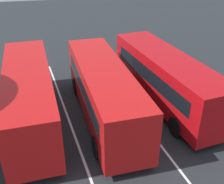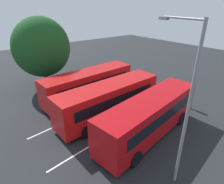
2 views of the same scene
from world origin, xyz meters
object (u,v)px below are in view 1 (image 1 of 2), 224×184
object	(u,v)px
bus_far_left	(165,77)
bus_center_right	(29,95)
bus_center_left	(104,90)
pedestrian	(131,52)

from	to	relation	value
bus_far_left	bus_center_right	size ratio (longest dim) A/B	1.01
bus_center_left	bus_center_right	xyz separation A→B (m)	(0.40, 3.95, 0.00)
bus_far_left	pedestrian	bearing A→B (deg)	-5.21
bus_far_left	pedestrian	size ratio (longest dim) A/B	5.53
bus_center_left	bus_far_left	bearing A→B (deg)	-81.62
bus_far_left	pedestrian	distance (m)	6.25
pedestrian	bus_center_left	bearing A→B (deg)	-56.21
bus_center_left	pedestrian	world-z (taller)	bus_center_left
bus_far_left	bus_center_right	world-z (taller)	same
bus_center_left	pedestrian	size ratio (longest dim) A/B	5.45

